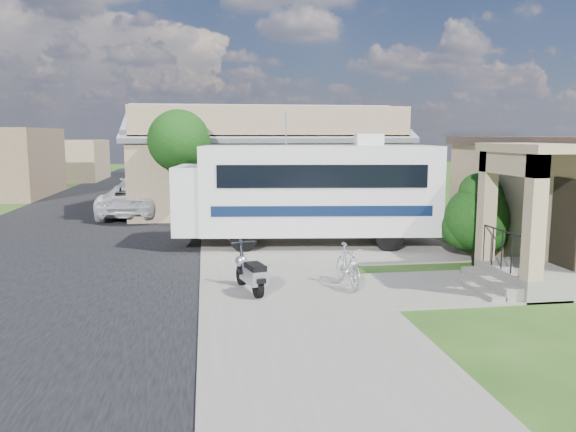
{
  "coord_description": "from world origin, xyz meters",
  "views": [
    {
      "loc": [
        -2.81,
        -13.18,
        3.58
      ],
      "look_at": [
        -0.5,
        2.5,
        1.3
      ],
      "focal_mm": 35.0,
      "sensor_mm": 36.0,
      "label": 1
    }
  ],
  "objects": [
    {
      "name": "bicycle",
      "position": [
        0.46,
        -0.63,
        0.49
      ],
      "size": [
        0.59,
        1.66,
        0.98
      ],
      "primitive_type": "imported",
      "rotation": [
        0.0,
        0.0,
        0.08
      ],
      "color": "#AFB0B7",
      "rests_on": "ground"
    },
    {
      "name": "sidewalk_slab",
      "position": [
        -1.0,
        10.0,
        0.03
      ],
      "size": [
        4.0,
        80.0,
        0.06
      ],
      "primitive_type": "cube",
      "color": "slate",
      "rests_on": "ground"
    },
    {
      "name": "street_slab",
      "position": [
        -7.5,
        10.0,
        0.01
      ],
      "size": [
        9.0,
        80.0,
        0.02
      ],
      "primitive_type": "cube",
      "color": "black",
      "rests_on": "ground"
    },
    {
      "name": "street_tree_c",
      "position": [
        -3.7,
        28.05,
        3.1
      ],
      "size": [
        2.44,
        2.4,
        4.42
      ],
      "color": "#312015",
      "rests_on": "ground"
    },
    {
      "name": "pickup_truck",
      "position": [
        -5.9,
        12.42,
        0.75
      ],
      "size": [
        2.94,
        5.6,
        1.5
      ],
      "primitive_type": "imported",
      "rotation": [
        0.0,
        0.0,
        3.06
      ],
      "color": "silver",
      "rests_on": "ground"
    },
    {
      "name": "scooter",
      "position": [
        -1.84,
        -0.86,
        0.49
      ],
      "size": [
        0.76,
        1.65,
        1.1
      ],
      "rotation": [
        0.0,
        0.0,
        0.25
      ],
      "color": "black",
      "rests_on": "ground"
    },
    {
      "name": "ground",
      "position": [
        0.0,
        0.0,
        0.0
      ],
      "size": [
        120.0,
        120.0,
        0.0
      ],
      "primitive_type": "plane",
      "color": "#1D3A0F"
    },
    {
      "name": "walk_slab",
      "position": [
        3.0,
        -1.0,
        0.03
      ],
      "size": [
        4.0,
        3.0,
        0.05
      ],
      "primitive_type": "cube",
      "color": "slate",
      "rests_on": "ground"
    },
    {
      "name": "distant_bldg_near",
      "position": [
        -15.0,
        34.0,
        1.6
      ],
      "size": [
        8.0,
        7.0,
        3.2
      ],
      "primitive_type": "cube",
      "color": "#79654C",
      "rests_on": "ground"
    },
    {
      "name": "garden_hose",
      "position": [
        3.76,
        -0.04,
        0.08
      ],
      "size": [
        0.35,
        0.35,
        0.16
      ],
      "primitive_type": "cylinder",
      "color": "#166F1E",
      "rests_on": "ground"
    },
    {
      "name": "van",
      "position": [
        -6.33,
        19.54,
        0.84
      ],
      "size": [
        2.73,
        5.91,
        1.67
      ],
      "primitive_type": "imported",
      "rotation": [
        0.0,
        0.0,
        -0.07
      ],
      "color": "silver",
      "rests_on": "ground"
    },
    {
      "name": "shrub",
      "position": [
        4.95,
        1.84,
        1.29
      ],
      "size": [
        2.06,
        1.97,
        2.53
      ],
      "color": "#312015",
      "rests_on": "ground"
    },
    {
      "name": "driveway_slab",
      "position": [
        1.5,
        4.5,
        0.03
      ],
      "size": [
        7.0,
        6.0,
        0.05
      ],
      "primitive_type": "cube",
      "color": "slate",
      "rests_on": "ground"
    },
    {
      "name": "street_tree_a",
      "position": [
        -3.7,
        9.05,
        3.25
      ],
      "size": [
        2.44,
        2.4,
        4.58
      ],
      "color": "#312015",
      "rests_on": "ground"
    },
    {
      "name": "street_tree_b",
      "position": [
        -3.7,
        19.05,
        3.39
      ],
      "size": [
        2.44,
        2.4,
        4.73
      ],
      "color": "#312015",
      "rests_on": "ground"
    },
    {
      "name": "warehouse",
      "position": [
        0.0,
        13.97,
        1.99
      ],
      "size": [
        12.5,
        8.4,
        5.04
      ],
      "color": "#79654C",
      "rests_on": "ground"
    },
    {
      "name": "motorhome",
      "position": [
        0.51,
        4.66,
        1.83
      ],
      "size": [
        8.58,
        3.59,
        4.27
      ],
      "rotation": [
        0.0,
        0.0,
        -0.12
      ],
      "color": "beige",
      "rests_on": "ground"
    }
  ]
}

